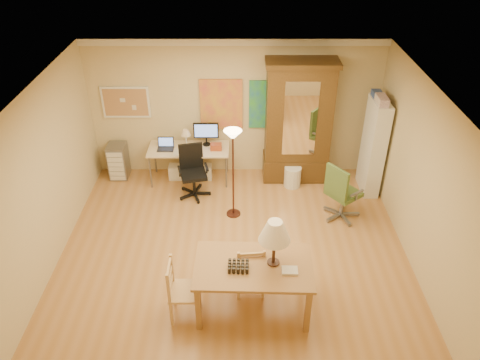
{
  "coord_description": "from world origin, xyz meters",
  "views": [
    {
      "loc": [
        0.1,
        -5.73,
        5.03
      ],
      "look_at": [
        0.1,
        0.3,
        1.15
      ],
      "focal_mm": 35.0,
      "sensor_mm": 36.0,
      "label": 1
    }
  ],
  "objects_px": {
    "office_chair_black": "(194,182)",
    "bookshelf": "(373,147)",
    "armoire": "(297,130)",
    "computer_desk": "(191,160)",
    "dining_table": "(261,256)",
    "office_chair_green": "(341,204)"
  },
  "relations": [
    {
      "from": "office_chair_black",
      "to": "bookshelf",
      "type": "bearing_deg",
      "value": 3.6
    },
    {
      "from": "armoire",
      "to": "bookshelf",
      "type": "height_order",
      "value": "armoire"
    },
    {
      "from": "computer_desk",
      "to": "armoire",
      "type": "xyz_separation_m",
      "value": [
        2.05,
        0.08,
        0.61
      ]
    },
    {
      "from": "dining_table",
      "to": "office_chair_black",
      "type": "bearing_deg",
      "value": 112.37
    },
    {
      "from": "office_chair_green",
      "to": "armoire",
      "type": "relative_size",
      "value": 0.45
    },
    {
      "from": "armoire",
      "to": "dining_table",
      "type": "bearing_deg",
      "value": -103.54
    },
    {
      "from": "computer_desk",
      "to": "office_chair_black",
      "type": "relative_size",
      "value": 1.55
    },
    {
      "from": "computer_desk",
      "to": "bookshelf",
      "type": "distance_m",
      "value": 3.45
    },
    {
      "from": "office_chair_green",
      "to": "bookshelf",
      "type": "relative_size",
      "value": 0.59
    },
    {
      "from": "office_chair_black",
      "to": "office_chair_green",
      "type": "height_order",
      "value": "office_chair_green"
    },
    {
      "from": "computer_desk",
      "to": "bookshelf",
      "type": "height_order",
      "value": "bookshelf"
    },
    {
      "from": "dining_table",
      "to": "office_chair_black",
      "type": "xyz_separation_m",
      "value": [
        -1.14,
        2.76,
        -0.66
      ]
    },
    {
      "from": "dining_table",
      "to": "office_chair_black",
      "type": "height_order",
      "value": "dining_table"
    },
    {
      "from": "office_chair_black",
      "to": "dining_table",
      "type": "bearing_deg",
      "value": -67.63
    },
    {
      "from": "office_chair_black",
      "to": "bookshelf",
      "type": "height_order",
      "value": "bookshelf"
    },
    {
      "from": "office_chair_black",
      "to": "armoire",
      "type": "xyz_separation_m",
      "value": [
        1.96,
        0.65,
        0.78
      ]
    },
    {
      "from": "dining_table",
      "to": "bookshelf",
      "type": "xyz_separation_m",
      "value": [
        2.17,
        2.97,
        -0.02
      ]
    },
    {
      "from": "office_chair_green",
      "to": "dining_table",
      "type": "bearing_deg",
      "value": -125.89
    },
    {
      "from": "dining_table",
      "to": "bookshelf",
      "type": "distance_m",
      "value": 3.68
    },
    {
      "from": "armoire",
      "to": "office_chair_black",
      "type": "bearing_deg",
      "value": -161.69
    },
    {
      "from": "office_chair_black",
      "to": "bookshelf",
      "type": "distance_m",
      "value": 3.38
    },
    {
      "from": "bookshelf",
      "to": "office_chair_black",
      "type": "bearing_deg",
      "value": -176.4
    }
  ]
}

